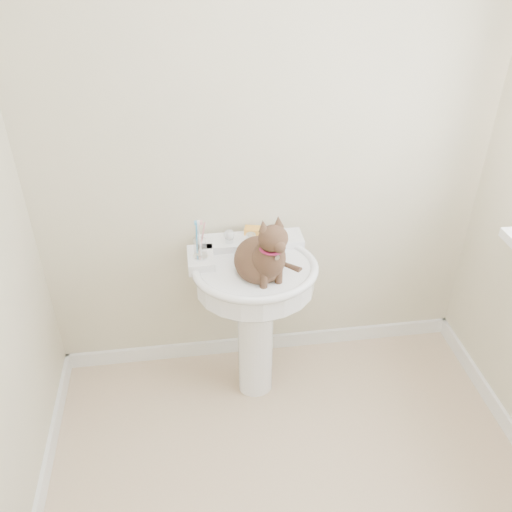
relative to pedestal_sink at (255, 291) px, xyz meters
name	(u,v)px	position (x,y,z in m)	size (l,w,h in m)	color
wall_back	(265,144)	(0.09, 0.29, 0.61)	(2.20, 0.00, 2.50)	beige
baseboard_back	(263,342)	(0.09, 0.28, -0.60)	(2.20, 0.02, 0.09)	white
pedestal_sink	(255,291)	(0.00, 0.00, 0.00)	(0.59, 0.58, 0.82)	white
faucet	(251,235)	(0.00, 0.15, 0.22)	(0.28, 0.12, 0.14)	silver
soap_bar	(254,231)	(0.03, 0.23, 0.19)	(0.09, 0.06, 0.03)	gold
toothbrush_cup	(200,248)	(-0.24, 0.06, 0.22)	(0.07, 0.07, 0.18)	silver
cat	(262,258)	(0.02, -0.07, 0.23)	(0.25, 0.31, 0.45)	#563224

